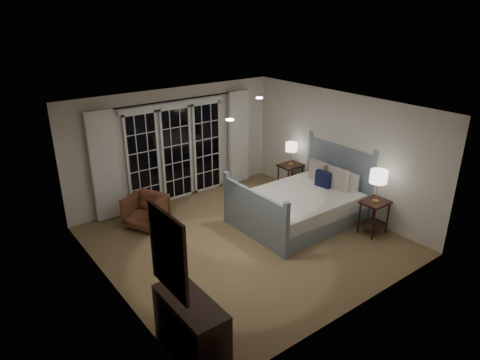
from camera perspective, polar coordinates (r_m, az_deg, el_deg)
floor at (r=8.10m, az=0.60°, el=-8.06°), size 5.00×5.00×0.00m
ceiling at (r=7.18m, az=0.68°, el=9.45°), size 5.00×5.00×0.00m
wall_left at (r=6.47m, az=-17.23°, el=-4.87°), size 0.02×5.00×2.50m
wall_right at (r=9.20m, az=13.07°, el=3.69°), size 0.02×5.00×2.50m
wall_back at (r=9.54m, az=-8.62°, el=4.66°), size 5.00×0.02×2.50m
wall_front at (r=5.97m, az=15.60°, el=-7.05°), size 5.00×0.02×2.50m
french_doors at (r=9.55m, az=-8.45°, el=3.69°), size 2.50×0.04×2.20m
curtain_rod at (r=9.20m, az=-8.67°, el=10.46°), size 3.50×0.03×0.03m
curtain_left at (r=8.84m, az=-17.57°, el=1.75°), size 0.55×0.10×2.25m
curtain_right at (r=10.32m, az=-0.20°, el=5.69°), size 0.55×0.10×2.25m
downlight_a at (r=8.13m, az=2.59°, el=10.87°), size 0.12×0.12×0.01m
downlight_b at (r=6.52m, az=-1.36°, el=8.04°), size 0.12×0.12×0.01m
bed at (r=8.75m, az=8.14°, el=-3.32°), size 2.39×1.73×1.40m
nightstand_left at (r=8.55m, az=17.44°, el=-4.10°), size 0.52×0.41×0.67m
nightstand_right at (r=10.03m, az=6.71°, el=0.83°), size 0.53×0.42×0.69m
lamp_left at (r=8.27m, az=18.01°, el=0.40°), size 0.32×0.32×0.62m
lamp_right at (r=9.81m, az=6.88°, el=4.36°), size 0.27×0.27×0.53m
armchair at (r=8.66m, az=-12.45°, el=-4.07°), size 0.96×0.95×0.65m
dresser at (r=5.64m, az=-6.54°, el=-18.84°), size 0.48×1.12×0.79m
mirror at (r=4.86m, az=-9.55°, el=-9.54°), size 0.05×0.85×1.00m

